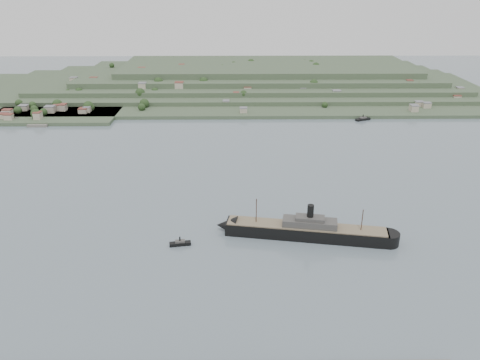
{
  "coord_description": "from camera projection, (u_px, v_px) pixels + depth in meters",
  "views": [
    {
      "loc": [
        16.63,
        -301.82,
        156.02
      ],
      "look_at": [
        20.01,
        30.0,
        10.08
      ],
      "focal_mm": 35.0,
      "sensor_mm": 36.0,
      "label": 1
    }
  ],
  "objects": [
    {
      "name": "ground",
      "position": [
        213.0,
        209.0,
        338.92
      ],
      "size": [
        1400.0,
        1400.0,
        0.0
      ],
      "primitive_type": "plane",
      "color": "slate",
      "rests_on": "ground"
    },
    {
      "name": "far_peninsula",
      "position": [
        243.0,
        81.0,
        694.21
      ],
      "size": [
        760.0,
        309.0,
        30.0
      ],
      "color": "#32432D",
      "rests_on": "ground"
    },
    {
      "name": "steamship",
      "position": [
        301.0,
        230.0,
        301.29
      ],
      "size": [
        116.78,
        32.32,
        28.15
      ],
      "color": "black",
      "rests_on": "ground"
    },
    {
      "name": "tugboat",
      "position": [
        180.0,
        243.0,
        293.49
      ],
      "size": [
        13.86,
        5.7,
        6.06
      ],
      "color": "black",
      "rests_on": "ground"
    },
    {
      "name": "ferry_west",
      "position": [
        15.0,
        120.0,
        541.9
      ],
      "size": [
        20.93,
        9.93,
        7.57
      ],
      "color": "black",
      "rests_on": "ground"
    },
    {
      "name": "ferry_east",
      "position": [
        363.0,
        119.0,
        545.74
      ],
      "size": [
        18.97,
        12.17,
        6.93
      ],
      "color": "black",
      "rests_on": "ground"
    }
  ]
}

